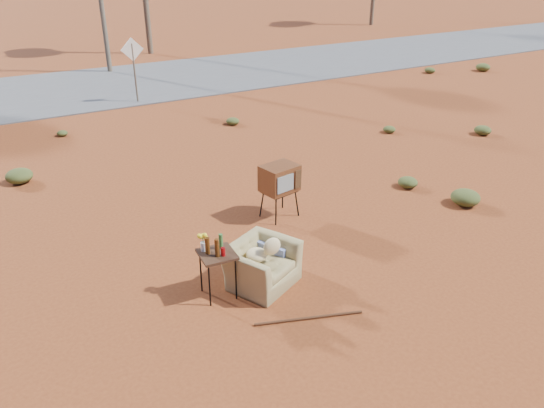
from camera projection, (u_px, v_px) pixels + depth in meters
ground at (277, 284)px, 8.51m from camera, size 140.00×140.00×0.00m
highway at (75, 89)px, 20.15m from camera, size 140.00×7.00×0.04m
armchair at (263, 257)px, 8.42m from camera, size 1.38×1.25×0.93m
tv_unit at (280, 179)px, 10.31m from camera, size 0.76×0.65×1.09m
side_table at (214, 251)px, 7.92m from camera, size 0.57×0.57×1.05m
rusty_bar at (309, 318)px, 7.69m from camera, size 1.53×0.58×0.04m
road_sign at (133, 59)px, 17.85m from camera, size 0.78×0.06×2.19m
scrub_patch at (140, 189)px, 11.49m from camera, size 17.49×8.07×0.33m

